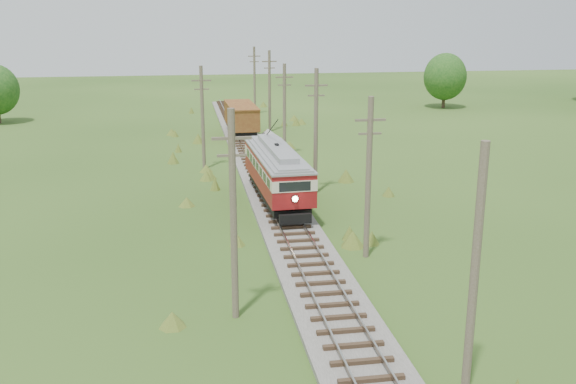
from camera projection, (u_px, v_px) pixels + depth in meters
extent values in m
cube|color=#605B54|center=(266.00, 183.00, 49.12)|extent=(3.60, 96.00, 0.25)
cube|color=#726659|center=(257.00, 179.00, 48.92)|extent=(0.08, 96.00, 0.17)
cube|color=#726659|center=(276.00, 178.00, 49.14)|extent=(0.08, 96.00, 0.17)
cube|color=#2D2116|center=(266.00, 180.00, 49.07)|extent=(2.40, 96.00, 0.16)
cube|color=black|center=(277.00, 191.00, 43.54)|extent=(2.70, 10.80, 0.44)
cube|color=maroon|center=(277.00, 177.00, 43.28)|extent=(3.15, 11.74, 1.07)
cube|color=beige|center=(277.00, 165.00, 43.05)|extent=(3.18, 11.80, 0.68)
cube|color=black|center=(277.00, 165.00, 43.05)|extent=(3.18, 11.28, 0.53)
cube|color=maroon|center=(277.00, 158.00, 42.92)|extent=(3.15, 11.74, 0.29)
cube|color=gray|center=(277.00, 153.00, 42.84)|extent=(3.21, 11.86, 0.37)
cube|color=gray|center=(277.00, 148.00, 42.75)|extent=(1.55, 8.78, 0.39)
sphere|color=#FFF2BF|center=(295.00, 199.00, 37.66)|extent=(0.35, 0.35, 0.35)
cylinder|color=black|center=(272.00, 127.00, 44.11)|extent=(0.23, 4.52, 1.87)
cylinder|color=black|center=(278.00, 211.00, 39.25)|extent=(0.15, 0.78, 0.78)
cylinder|color=black|center=(302.00, 210.00, 39.53)|extent=(0.15, 0.78, 0.78)
cylinder|color=black|center=(257.00, 177.00, 47.58)|extent=(0.15, 0.78, 0.78)
cylinder|color=black|center=(276.00, 176.00, 47.86)|extent=(0.15, 0.78, 0.78)
cube|color=black|center=(242.00, 128.00, 68.26)|extent=(2.44, 7.81, 0.54)
cube|color=brown|center=(241.00, 116.00, 67.91)|extent=(3.02, 8.68, 2.15)
cube|color=brown|center=(241.00, 105.00, 67.61)|extent=(3.08, 8.86, 0.13)
cylinder|color=black|center=(237.00, 132.00, 65.66)|extent=(0.15, 0.86, 0.86)
cylinder|color=black|center=(252.00, 132.00, 65.95)|extent=(0.15, 0.86, 0.86)
cylinder|color=black|center=(231.00, 124.00, 70.55)|extent=(0.15, 0.86, 0.86)
cylinder|color=black|center=(246.00, 123.00, 70.84)|extent=(0.15, 0.86, 0.86)
cone|color=gray|center=(268.00, 135.00, 66.21)|extent=(3.32, 3.32, 1.25)
cone|color=gray|center=(277.00, 139.00, 65.42)|extent=(1.87, 1.87, 0.73)
cylinder|color=brown|center=(475.00, 274.00, 20.88)|extent=(0.30, 0.30, 8.80)
cylinder|color=brown|center=(368.00, 179.00, 33.31)|extent=(0.30, 0.30, 8.60)
cube|color=brown|center=(370.00, 120.00, 32.48)|extent=(1.60, 0.12, 0.12)
cube|color=brown|center=(370.00, 134.00, 32.67)|extent=(1.20, 0.10, 0.10)
cylinder|color=brown|center=(316.00, 132.00, 45.61)|extent=(0.30, 0.30, 9.00)
cube|color=brown|center=(316.00, 85.00, 44.73)|extent=(1.60, 0.12, 0.12)
cube|color=brown|center=(316.00, 96.00, 44.91)|extent=(1.20, 0.10, 0.10)
cylinder|color=brown|center=(285.00, 111.00, 58.02)|extent=(0.30, 0.30, 8.40)
cube|color=brown|center=(284.00, 77.00, 57.22)|extent=(1.60, 0.12, 0.12)
cube|color=brown|center=(284.00, 85.00, 57.41)|extent=(1.20, 0.10, 0.10)
cylinder|color=brown|center=(270.00, 92.00, 70.38)|extent=(0.30, 0.30, 8.90)
cube|color=brown|center=(269.00, 61.00, 69.52)|extent=(1.60, 0.12, 0.12)
cube|color=brown|center=(269.00, 68.00, 69.71)|extent=(1.20, 0.10, 0.10)
cylinder|color=brown|center=(255.00, 81.00, 82.75)|extent=(0.30, 0.30, 8.70)
cube|color=brown|center=(254.00, 56.00, 81.91)|extent=(1.60, 0.12, 0.12)
cube|color=brown|center=(254.00, 62.00, 82.09)|extent=(1.20, 0.10, 0.10)
cylinder|color=brown|center=(233.00, 217.00, 26.38)|extent=(0.30, 0.30, 9.00)
cube|color=brown|center=(232.00, 138.00, 25.50)|extent=(1.60, 0.12, 0.12)
cube|color=brown|center=(232.00, 155.00, 25.69)|extent=(1.20, 0.10, 0.10)
cylinder|color=brown|center=(203.00, 118.00, 53.02)|extent=(0.30, 0.30, 8.60)
cube|color=brown|center=(201.00, 81.00, 52.20)|extent=(1.60, 0.12, 0.12)
cube|color=brown|center=(202.00, 89.00, 52.38)|extent=(1.20, 0.10, 0.10)
cylinder|color=#38281C|center=(444.00, 99.00, 89.65)|extent=(0.50, 0.50, 2.52)
ellipsoid|color=#144315|center=(445.00, 77.00, 88.83)|extent=(5.88, 5.88, 6.47)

